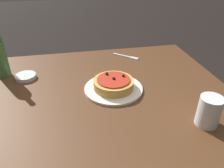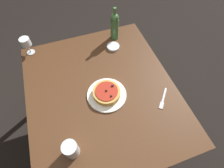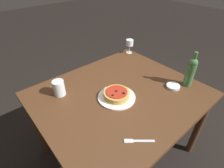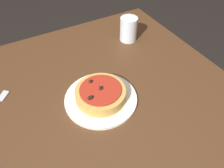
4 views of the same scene
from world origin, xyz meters
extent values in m
cube|color=#4C2D19|center=(0.00, 0.00, 0.75)|extent=(1.25, 1.07, 0.03)
cylinder|color=#4C2D19|center=(0.56, 0.48, 0.36)|extent=(0.06, 0.06, 0.73)
cylinder|color=#4C2D19|center=(-0.56, 0.48, 0.36)|extent=(0.06, 0.06, 0.73)
cylinder|color=white|center=(0.05, 0.02, 0.77)|extent=(0.28, 0.28, 0.01)
cylinder|color=gold|center=(0.05, 0.02, 0.80)|extent=(0.19, 0.19, 0.04)
cylinder|color=#A82819|center=(0.05, 0.02, 0.82)|extent=(0.16, 0.16, 0.01)
sphere|color=black|center=(0.03, 0.07, 0.83)|extent=(0.01, 0.01, 0.01)
sphere|color=black|center=(0.11, 0.04, 0.83)|extent=(0.01, 0.01, 0.01)
sphere|color=black|center=(0.06, 0.02, 0.83)|extent=(0.01, 0.01, 0.01)
sphere|color=black|center=(0.03, 0.08, 0.83)|extent=(0.01, 0.01, 0.01)
sphere|color=black|center=(0.05, 0.02, 0.83)|extent=(0.01, 0.01, 0.01)
cylinder|color=#3D6B38|center=(-0.50, 0.28, 0.86)|extent=(0.07, 0.07, 0.19)
cylinder|color=silver|center=(0.36, -0.29, 0.82)|extent=(0.09, 0.09, 0.12)
cylinder|color=silver|center=(-0.38, 0.23, 0.77)|extent=(0.11, 0.11, 0.02)
cube|color=silver|center=(0.19, 0.42, 0.77)|extent=(0.10, 0.09, 0.00)
cube|color=silver|center=(0.26, 0.36, 0.77)|extent=(0.06, 0.05, 0.00)
camera|label=1|loc=(-0.13, -0.86, 1.34)|focal=35.00mm
camera|label=2|loc=(0.66, -0.15, 1.86)|focal=28.00mm
camera|label=3|loc=(0.73, 0.77, 1.63)|focal=28.00mm
camera|label=4|loc=(-0.46, 0.26, 1.42)|focal=35.00mm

